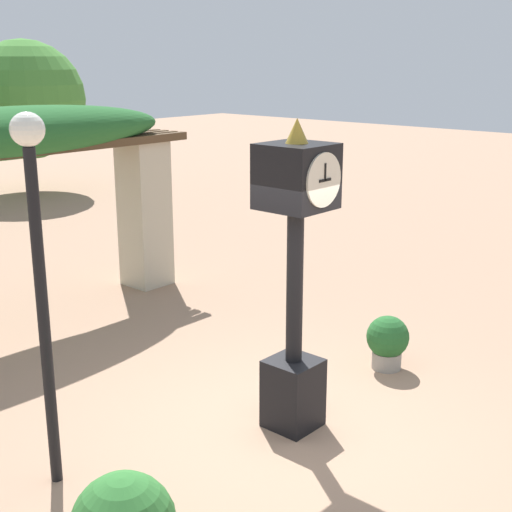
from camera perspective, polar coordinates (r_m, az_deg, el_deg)
name	(u,v)px	position (r m, az deg, el deg)	size (l,w,h in m)	color
ground_plane	(287,430)	(7.40, 2.49, -13.77)	(60.00, 60.00, 0.00)	#9E7A60
pedestal_clock	(295,269)	(6.85, 3.14, -1.05)	(0.61, 0.66, 3.10)	black
pergola	(14,166)	(10.27, -18.79, 6.83)	(5.70, 1.24, 3.00)	#BCB299
potted_plant_near_left	(388,341)	(8.74, 10.48, -6.67)	(0.51, 0.51, 0.66)	gray
lamp_post	(37,248)	(6.04, -17.08, 0.62)	(0.27, 0.27, 3.23)	black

